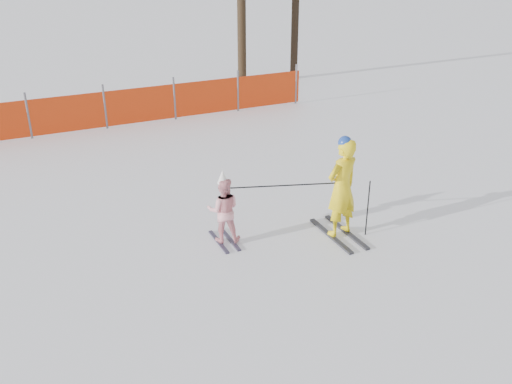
# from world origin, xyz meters

# --- Properties ---
(ground) EXTENTS (120.00, 120.00, 0.00)m
(ground) POSITION_xyz_m (0.00, 0.00, 0.00)
(ground) COLOR white
(ground) RESTS_ON ground
(adult) EXTENTS (0.75, 1.38, 1.92)m
(adult) POSITION_xyz_m (1.50, 0.12, 0.96)
(adult) COLOR black
(adult) RESTS_ON ground
(child) EXTENTS (0.71, 0.87, 1.39)m
(child) POSITION_xyz_m (-0.50, 0.77, 0.64)
(child) COLOR black
(child) RESTS_ON ground
(ski_poles) EXTENTS (2.35, 0.84, 1.08)m
(ski_poles) POSITION_xyz_m (1.03, 0.25, 0.86)
(ski_poles) COLOR black
(ski_poles) RESTS_ON ground
(safety_fence) EXTENTS (14.12, 0.06, 1.25)m
(safety_fence) POSITION_xyz_m (-2.09, 8.06, 0.56)
(safety_fence) COLOR #595960
(safety_fence) RESTS_ON ground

